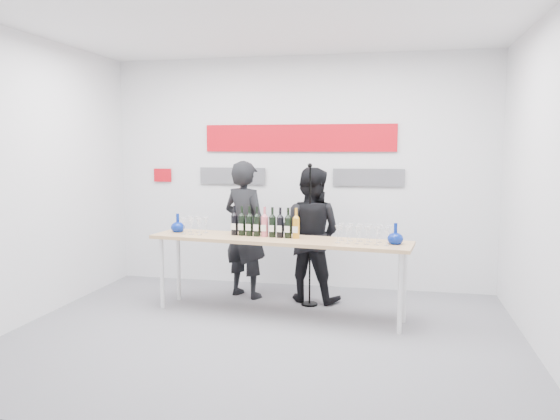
{
  "coord_description": "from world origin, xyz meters",
  "views": [
    {
      "loc": [
        1.23,
        -5.03,
        1.83
      ],
      "look_at": [
        0.01,
        0.75,
        1.15
      ],
      "focal_mm": 35.0,
      "sensor_mm": 36.0,
      "label": 1
    }
  ],
  "objects_px": {
    "tasting_table": "(278,244)",
    "mic_stand": "(310,263)",
    "presenter_left": "(245,229)",
    "presenter_right": "(310,235)"
  },
  "relations": [
    {
      "from": "presenter_left",
      "to": "mic_stand",
      "type": "xyz_separation_m",
      "value": [
        0.83,
        -0.22,
        -0.33
      ]
    },
    {
      "from": "presenter_left",
      "to": "presenter_right",
      "type": "bearing_deg",
      "value": -156.43
    },
    {
      "from": "tasting_table",
      "to": "presenter_left",
      "type": "xyz_separation_m",
      "value": [
        -0.55,
        0.66,
        0.04
      ]
    },
    {
      "from": "presenter_right",
      "to": "presenter_left",
      "type": "bearing_deg",
      "value": 10.73
    },
    {
      "from": "tasting_table",
      "to": "mic_stand",
      "type": "distance_m",
      "value": 0.6
    },
    {
      "from": "tasting_table",
      "to": "mic_stand",
      "type": "relative_size",
      "value": 1.75
    },
    {
      "from": "tasting_table",
      "to": "mic_stand",
      "type": "xyz_separation_m",
      "value": [
        0.28,
        0.45,
        -0.29
      ]
    },
    {
      "from": "presenter_left",
      "to": "tasting_table",
      "type": "bearing_deg",
      "value": 153.68
    },
    {
      "from": "presenter_right",
      "to": "tasting_table",
      "type": "bearing_deg",
      "value": 80.31
    },
    {
      "from": "mic_stand",
      "to": "tasting_table",
      "type": "bearing_deg",
      "value": -114.72
    }
  ]
}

